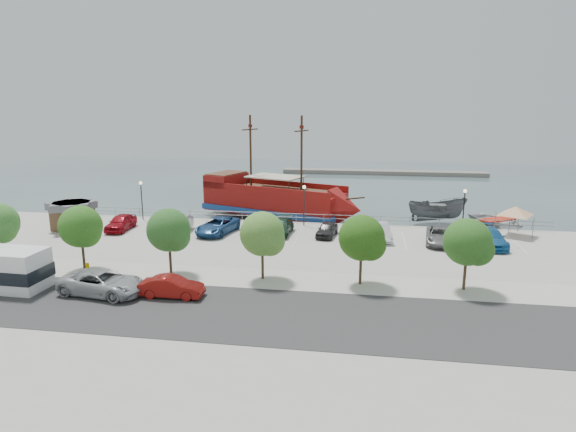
# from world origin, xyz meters

# --- Properties ---
(ground) EXTENTS (160.00, 160.00, 0.00)m
(ground) POSITION_xyz_m (0.00, 0.00, -1.00)
(ground) COLOR #3A4B4D
(land_slab) EXTENTS (100.00, 58.00, 1.20)m
(land_slab) POSITION_xyz_m (0.00, -21.00, -0.60)
(land_slab) COLOR #AAA89A
(land_slab) RESTS_ON ground
(street) EXTENTS (100.00, 8.00, 0.04)m
(street) POSITION_xyz_m (0.00, -16.00, 0.01)
(street) COLOR #373737
(street) RESTS_ON land_slab
(sidewalk) EXTENTS (100.00, 4.00, 0.05)m
(sidewalk) POSITION_xyz_m (0.00, -10.00, 0.01)
(sidewalk) COLOR #BDB7A2
(sidewalk) RESTS_ON land_slab
(seawall_railing) EXTENTS (50.00, 0.06, 1.00)m
(seawall_railing) POSITION_xyz_m (0.00, 7.80, 0.53)
(seawall_railing) COLOR gray
(seawall_railing) RESTS_ON land_slab
(far_shore) EXTENTS (40.00, 3.00, 0.80)m
(far_shore) POSITION_xyz_m (10.00, 55.00, -0.60)
(far_shore) COLOR gray
(far_shore) RESTS_ON ground
(pirate_ship) EXTENTS (20.62, 12.12, 12.82)m
(pirate_ship) POSITION_xyz_m (-3.22, 13.32, 1.15)
(pirate_ship) COLOR maroon
(pirate_ship) RESTS_ON ground
(patrol_boat) EXTENTS (7.35, 4.15, 2.68)m
(patrol_boat) POSITION_xyz_m (14.60, 13.71, 0.34)
(patrol_boat) COLOR #56585B
(patrol_boat) RESTS_ON ground
(speedboat) EXTENTS (7.73, 8.26, 1.39)m
(speedboat) POSITION_xyz_m (20.72, 11.91, -0.30)
(speedboat) COLOR silver
(speedboat) RESTS_ON ground
(dock_west) EXTENTS (7.12, 2.89, 0.40)m
(dock_west) POSITION_xyz_m (-15.45, 9.20, -0.80)
(dock_west) COLOR slate
(dock_west) RESTS_ON ground
(dock_mid) EXTENTS (7.53, 4.43, 0.41)m
(dock_mid) POSITION_xyz_m (7.78, 9.20, -0.79)
(dock_mid) COLOR slate
(dock_mid) RESTS_ON ground
(dock_east) EXTENTS (7.05, 2.75, 0.39)m
(dock_east) POSITION_xyz_m (15.45, 9.20, -0.80)
(dock_east) COLOR slate
(dock_east) RESTS_ON ground
(shed) EXTENTS (4.53, 4.53, 2.89)m
(shed) POSITION_xyz_m (-22.90, 1.06, 1.54)
(shed) COLOR #513922
(shed) RESTS_ON land_slab
(canopy_tent) EXTENTS (4.84, 4.84, 3.29)m
(canopy_tent) POSITION_xyz_m (20.61, 5.67, 2.86)
(canopy_tent) COLOR slate
(canopy_tent) RESTS_ON land_slab
(street_van) EXTENTS (6.15, 3.42, 1.63)m
(street_van) POSITION_xyz_m (-10.93, -14.48, 0.81)
(street_van) COLOR #A9ACAF
(street_van) RESTS_ON street
(street_sedan) EXTENTS (4.23, 1.54, 1.39)m
(street_sedan) POSITION_xyz_m (-6.21, -14.20, 0.69)
(street_sedan) COLOR maroon
(street_sedan) RESTS_ON street
(fire_hydrant) EXTENTS (0.29, 0.29, 0.83)m
(fire_hydrant) POSITION_xyz_m (-14.25, -10.80, 0.45)
(fire_hydrant) COLOR #EBBD02
(fire_hydrant) RESTS_ON sidewalk
(lamp_post_left) EXTENTS (0.36, 0.36, 4.28)m
(lamp_post_left) POSITION_xyz_m (-18.00, 6.50, 2.94)
(lamp_post_left) COLOR black
(lamp_post_left) RESTS_ON land_slab
(lamp_post_mid) EXTENTS (0.36, 0.36, 4.28)m
(lamp_post_mid) POSITION_xyz_m (0.00, 6.50, 2.94)
(lamp_post_mid) COLOR black
(lamp_post_mid) RESTS_ON land_slab
(lamp_post_right) EXTENTS (0.36, 0.36, 4.28)m
(lamp_post_right) POSITION_xyz_m (16.00, 6.50, 2.94)
(lamp_post_right) COLOR black
(lamp_post_right) RESTS_ON land_slab
(tree_b) EXTENTS (3.30, 3.20, 5.00)m
(tree_b) POSITION_xyz_m (-14.85, -10.07, 3.30)
(tree_b) COLOR #473321
(tree_b) RESTS_ON sidewalk
(tree_c) EXTENTS (3.30, 3.20, 5.00)m
(tree_c) POSITION_xyz_m (-7.85, -10.07, 3.30)
(tree_c) COLOR #473321
(tree_c) RESTS_ON sidewalk
(tree_d) EXTENTS (3.30, 3.20, 5.00)m
(tree_d) POSITION_xyz_m (-0.85, -10.07, 3.30)
(tree_d) COLOR #473321
(tree_d) RESTS_ON sidewalk
(tree_e) EXTENTS (3.30, 3.20, 5.00)m
(tree_e) POSITION_xyz_m (6.15, -10.07, 3.30)
(tree_e) COLOR #473321
(tree_e) RESTS_ON sidewalk
(tree_f) EXTENTS (3.30, 3.20, 5.00)m
(tree_f) POSITION_xyz_m (13.15, -10.07, 3.30)
(tree_f) COLOR #473321
(tree_f) RESTS_ON sidewalk
(parked_car_a) EXTENTS (2.19, 4.81, 1.60)m
(parked_car_a) POSITION_xyz_m (-18.10, 1.76, 0.80)
(parked_car_a) COLOR maroon
(parked_car_a) RESTS_ON land_slab
(parked_car_b) EXTENTS (2.08, 5.04, 1.62)m
(parked_car_b) POSITION_xyz_m (-11.88, 1.55, 0.81)
(parked_car_b) COLOR #A0A0A0
(parked_car_b) RESTS_ON land_slab
(parked_car_c) EXTENTS (3.68, 6.07, 1.58)m
(parked_car_c) POSITION_xyz_m (-8.01, 1.96, 0.79)
(parked_car_c) COLOR navy
(parked_car_c) RESTS_ON land_slab
(parked_car_d) EXTENTS (2.30, 5.21, 1.49)m
(parked_car_d) POSITION_xyz_m (-1.86, 2.58, 0.74)
(parked_car_d) COLOR #1D3D2A
(parked_car_d) RESTS_ON land_slab
(parked_car_e) EXTENTS (2.18, 4.20, 1.36)m
(parked_car_e) POSITION_xyz_m (2.72, 2.55, 0.68)
(parked_car_e) COLOR #252525
(parked_car_e) RESTS_ON land_slab
(parked_car_f) EXTENTS (2.36, 4.94, 1.56)m
(parked_car_f) POSITION_xyz_m (7.68, 2.23, 0.78)
(parked_car_f) COLOR white
(parked_car_f) RESTS_ON land_slab
(parked_car_g) EXTENTS (3.10, 5.55, 1.47)m
(parked_car_g) POSITION_xyz_m (13.11, 1.58, 0.73)
(parked_car_g) COLOR slate
(parked_car_g) RESTS_ON land_slab
(parked_car_h) EXTENTS (2.43, 5.56, 1.59)m
(parked_car_h) POSITION_xyz_m (17.41, 1.48, 0.79)
(parked_car_h) COLOR #1F64A0
(parked_car_h) RESTS_ON land_slab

